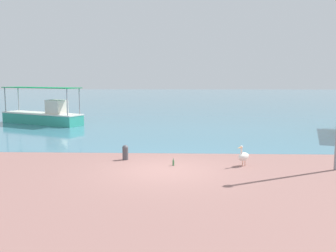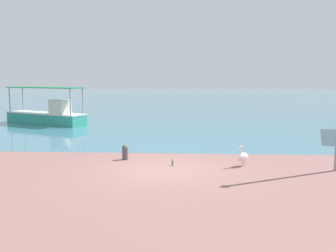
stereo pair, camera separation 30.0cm
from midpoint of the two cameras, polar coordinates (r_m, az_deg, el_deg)
The scene contains 6 objects.
ground at distance 13.51m, azimuth -1.25°, elevation -6.74°, with size 120.00×120.00×0.00m, color #8E625C.
harbor_water at distance 61.17m, azimuth 1.39°, elevation 4.29°, with size 110.00×90.00×0.00m, color teal.
fishing_boat_near_left at distance 28.12m, azimuth -18.74°, elevation 1.59°, with size 6.55×4.20×2.62m.
pelican at distance 14.30m, azimuth 10.84°, elevation -4.54°, with size 0.62×0.67×0.80m.
mooring_bollard at distance 15.24m, azimuth -7.08°, elevation -3.93°, with size 0.24×0.24×0.61m.
glass_bottle at distance 14.16m, azimuth 0.21°, elevation -5.63°, with size 0.07×0.07×0.27m.
Camera 1 is at (0.63, -13.09, 3.30)m, focal length 40.00 mm.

